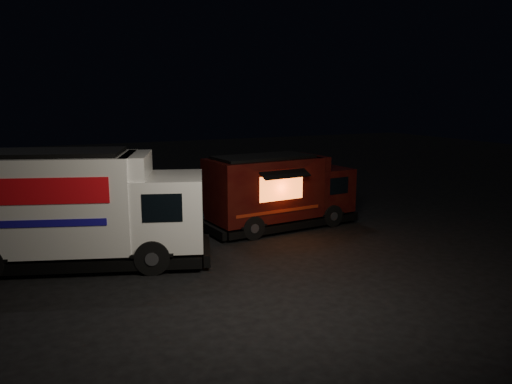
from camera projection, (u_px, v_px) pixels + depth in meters
name	position (u px, v px, depth m)	size (l,w,h in m)	color
ground	(229.00, 264.00, 14.72)	(80.00, 80.00, 0.00)	black
white_truck	(81.00, 208.00, 14.46)	(7.43, 2.53, 3.37)	silver
red_truck	(281.00, 191.00, 18.69)	(5.92, 2.18, 2.76)	#380F0A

